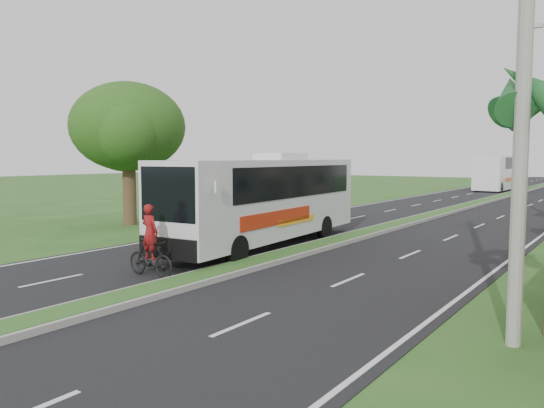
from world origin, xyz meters
The scene contains 9 objects.
ground centered at (0.00, 0.00, 0.00)m, with size 180.00×180.00×0.00m, color #29521E.
road_asphalt centered at (0.00, 20.00, 0.01)m, with size 14.00×160.00×0.02m, color black.
median_strip centered at (0.00, 20.00, 0.10)m, with size 1.20×160.00×0.18m.
lane_edge_left centered at (-6.70, 20.00, 0.00)m, with size 0.12×160.00×0.01m, color silver.
shade_tree centered at (-12.11, 10.02, 5.03)m, with size 6.30×6.00×7.54m.
utility_pole_a centered at (8.50, 2.00, 5.67)m, with size 1.60×0.28×11.00m.
coach_bus_main centered at (-1.95, 8.57, 2.06)m, with size 3.24×11.75×3.75m.
coach_bus_far centered at (-2.61, 54.50, 2.10)m, with size 3.17×12.81×3.71m.
motorcyclist centered at (-1.55, 2.00, 0.77)m, with size 1.88×0.57×2.20m.
Camera 1 is at (10.37, -8.68, 3.57)m, focal length 35.00 mm.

